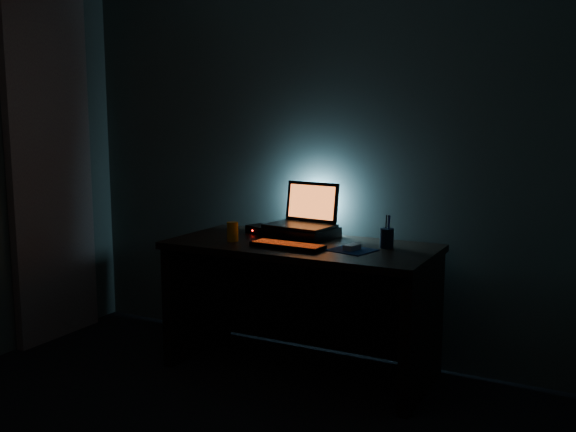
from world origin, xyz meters
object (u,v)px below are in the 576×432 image
at_px(pen_cup, 387,238).
at_px(juice_glass, 233,232).
at_px(router, 260,229).
at_px(mouse, 352,247).
at_px(keyboard, 288,245).
at_px(laptop, 305,216).

bearing_deg(pen_cup, juice_glass, -165.15).
bearing_deg(router, pen_cup, 15.86).
bearing_deg(juice_glass, mouse, 5.66).
xyz_separation_m(juice_glass, router, (0.01, 0.29, -0.03)).
relative_size(keyboard, router, 2.35).
bearing_deg(juice_glass, pen_cup, 14.85).
bearing_deg(keyboard, juice_glass, 179.89).
height_order(keyboard, pen_cup, pen_cup).
bearing_deg(laptop, juice_glass, -123.13).
height_order(pen_cup, juice_glass, juice_glass).
bearing_deg(keyboard, mouse, 18.16).
xyz_separation_m(keyboard, juice_glass, (-0.37, 0.02, 0.04)).
height_order(laptop, keyboard, laptop).
bearing_deg(pen_cup, keyboard, -152.93).
relative_size(mouse, pen_cup, 0.89).
relative_size(mouse, router, 0.53).
xyz_separation_m(laptop, keyboard, (0.07, -0.36, -0.11)).
relative_size(keyboard, pen_cup, 3.96).
bearing_deg(pen_cup, laptop, 168.13).
xyz_separation_m(laptop, router, (-0.28, -0.05, -0.10)).
relative_size(laptop, keyboard, 0.98).
distance_m(laptop, pen_cup, 0.57).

